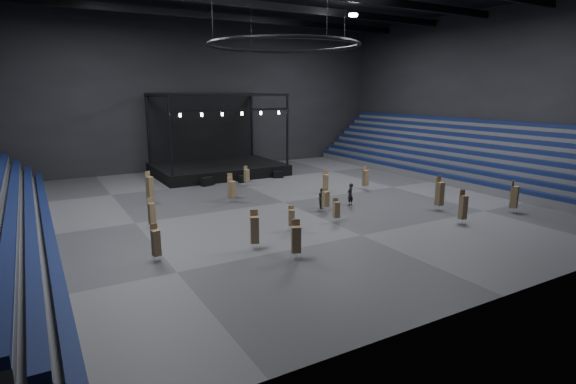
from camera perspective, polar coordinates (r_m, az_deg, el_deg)
floor at (r=38.83m, az=-0.49°, el=-1.33°), size 50.00×50.00×0.00m
wall_back at (r=56.90m, az=-11.22°, el=12.06°), size 50.00×0.20×18.00m
wall_front at (r=21.98m, az=28.03°, el=10.14°), size 50.00×0.20×18.00m
wall_right at (r=54.51m, az=23.50°, el=11.25°), size 0.20×42.00×18.00m
bleachers_right at (r=53.43m, az=21.48°, el=3.56°), size 7.20×40.00×6.40m
stage at (r=53.02m, az=-9.19°, el=3.91°), size 14.00×10.00×9.20m
truss_ring at (r=37.84m, az=-0.53°, el=18.14°), size 12.30×12.30×5.15m
flight_case_left at (r=46.34m, az=-10.22°, el=1.33°), size 1.44×1.06×0.86m
flight_case_mid at (r=47.49m, az=-5.64°, el=1.68°), size 1.24×0.80×0.76m
flight_case_right at (r=49.74m, az=-1.27°, el=2.23°), size 1.21×0.82×0.74m
chair_stack_0 at (r=40.13m, az=-17.15°, el=0.62°), size 0.64×0.64×2.76m
chair_stack_1 at (r=33.01m, az=6.15°, el=-2.20°), size 0.50×0.50×1.79m
chair_stack_2 at (r=41.77m, az=4.79°, el=1.27°), size 0.59×0.59×2.23m
chair_stack_3 at (r=30.94m, az=0.44°, el=-3.22°), size 0.54×0.54×1.72m
chair_stack_4 at (r=32.49m, az=-16.91°, el=-2.61°), size 0.47×0.47×2.24m
chair_stack_5 at (r=44.22m, az=9.80°, el=1.81°), size 0.47×0.47×2.30m
chair_stack_6 at (r=26.41m, az=-16.43°, el=-6.13°), size 0.48×0.48×2.19m
chair_stack_7 at (r=34.73m, az=21.34°, el=-1.73°), size 0.51×0.51×2.52m
chair_stack_8 at (r=25.63m, az=1.02°, el=-5.93°), size 0.68×0.68×2.32m
chair_stack_9 at (r=35.91m, az=4.79°, el=-0.84°), size 0.49×0.49×1.91m
chair_stack_10 at (r=27.27m, az=-4.26°, el=-4.71°), size 0.63×0.63×2.45m
chair_stack_11 at (r=38.86m, az=-7.13°, el=0.38°), size 0.67×0.67×2.23m
chair_stack_12 at (r=45.66m, az=-5.28°, el=2.11°), size 0.50×0.50×2.02m
chair_stack_13 at (r=37.95m, az=18.70°, el=-0.13°), size 0.54×0.54×2.78m
chair_stack_14 at (r=39.46m, az=26.79°, el=-0.50°), size 0.65×0.65×2.58m
chair_stack_15 at (r=40.49m, az=-7.37°, el=0.85°), size 0.60×0.60×2.24m
man_center at (r=38.01m, az=7.90°, el=-0.30°), size 0.81×0.67×1.89m
crew_member at (r=36.87m, az=4.38°, el=-0.77°), size 0.91×1.01×1.69m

